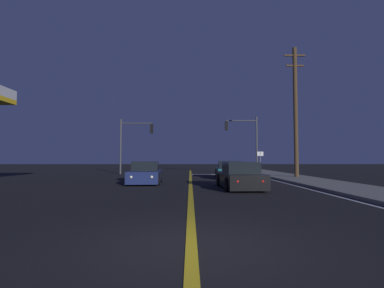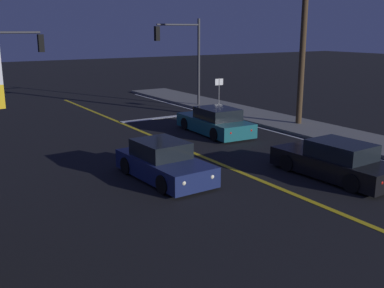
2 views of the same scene
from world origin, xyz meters
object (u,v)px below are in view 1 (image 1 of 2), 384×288
at_px(traffic_signal_near_right, 245,136).
at_px(traffic_signal_far_left, 133,138).
at_px(car_far_approaching_teal, 229,171).
at_px(utility_pole_right, 296,110).
at_px(car_lead_oncoming_navy, 145,174).
at_px(car_following_oncoming_black, 240,177).
at_px(street_sign_corner, 260,159).

xyz_separation_m(traffic_signal_near_right, traffic_signal_far_left, (-11.40, -1.40, -0.29)).
relative_size(car_far_approaching_teal, utility_pole_right, 0.48).
xyz_separation_m(car_lead_oncoming_navy, traffic_signal_near_right, (8.45, 12.51, 3.28)).
distance_m(car_far_approaching_teal, car_following_oncoming_black, 8.18).
bearing_deg(traffic_signal_far_left, car_lead_oncoming_navy, -75.16).
xyz_separation_m(traffic_signal_near_right, utility_pole_right, (2.26, -8.38, 1.29)).
bearing_deg(utility_pole_right, traffic_signal_far_left, 152.92).
relative_size(car_following_oncoming_black, utility_pole_right, 0.47).
bearing_deg(car_lead_oncoming_navy, utility_pole_right, -161.70).
distance_m(car_lead_oncoming_navy, traffic_signal_near_right, 15.45).
xyz_separation_m(car_lead_oncoming_navy, car_following_oncoming_black, (5.23, -3.15, 0.00)).
distance_m(traffic_signal_near_right, street_sign_corner, 3.76).
relative_size(car_lead_oncoming_navy, traffic_signal_near_right, 0.72).
bearing_deg(car_following_oncoming_black, traffic_signal_far_left, 117.29).
distance_m(car_far_approaching_teal, street_sign_corner, 5.97).
height_order(car_lead_oncoming_navy, car_following_oncoming_black, same).
xyz_separation_m(traffic_signal_near_right, street_sign_corner, (0.86, -2.80, -2.36)).
height_order(car_following_oncoming_black, street_sign_corner, street_sign_corner).
relative_size(traffic_signal_far_left, utility_pole_right, 0.54).
bearing_deg(car_far_approaching_teal, utility_pole_right, -7.36).
bearing_deg(street_sign_corner, traffic_signal_near_right, 107.12).
xyz_separation_m(traffic_signal_far_left, utility_pole_right, (13.66, -6.98, 1.58)).
relative_size(car_far_approaching_teal, traffic_signal_far_left, 0.88).
distance_m(car_following_oncoming_black, utility_pole_right, 10.19).
bearing_deg(car_lead_oncoming_navy, car_far_approaching_teal, -141.65).
bearing_deg(car_far_approaching_teal, car_following_oncoming_black, -90.85).
bearing_deg(car_far_approaching_teal, traffic_signal_far_left, 147.72).
distance_m(car_following_oncoming_black, traffic_signal_far_left, 16.70).
distance_m(traffic_signal_far_left, street_sign_corner, 12.51).
xyz_separation_m(traffic_signal_far_left, street_sign_corner, (12.26, -1.40, -2.07)).
bearing_deg(utility_pole_right, car_following_oncoming_black, -127.04).
height_order(car_lead_oncoming_navy, street_sign_corner, street_sign_corner).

